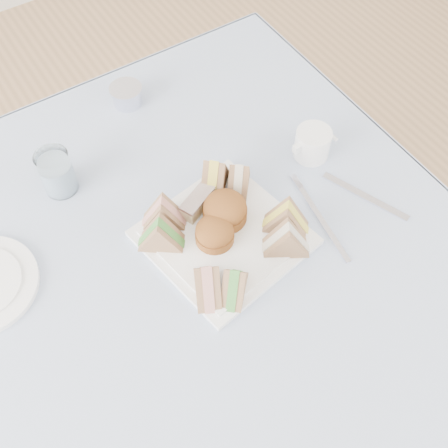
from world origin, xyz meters
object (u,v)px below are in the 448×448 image
water_glass (57,172)px  serving_plate (224,237)px  creamer_jug (312,144)px  table (192,339)px

water_glass → serving_plate: bearing=-53.6°
serving_plate → creamer_jug: bearing=7.1°
creamer_jug → serving_plate: bearing=-165.9°
table → water_glass: bearing=113.6°
serving_plate → water_glass: 0.34m
table → creamer_jug: (0.34, 0.07, 0.41)m
water_glass → creamer_jug: (0.46, -0.19, -0.02)m
serving_plate → creamer_jug: creamer_jug is taller
water_glass → creamer_jug: 0.50m
table → serving_plate: 0.39m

